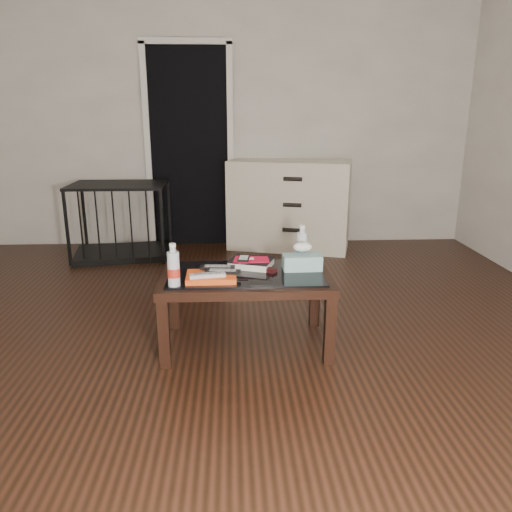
{
  "coord_description": "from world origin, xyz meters",
  "views": [
    {
      "loc": [
        0.02,
        -2.77,
        1.39
      ],
      "look_at": [
        0.16,
        0.07,
        0.55
      ],
      "focal_mm": 35.0,
      "sensor_mm": 36.0,
      "label": 1
    }
  ],
  "objects_px": {
    "pet_crate": "(122,233)",
    "water_bottle_right": "(302,244)",
    "dresser": "(289,205)",
    "water_bottle_left": "(173,265)",
    "textbook": "(251,263)",
    "coffee_table": "(246,283)",
    "tissue_box": "(302,262)"
  },
  "relations": [
    {
      "from": "textbook",
      "to": "tissue_box",
      "type": "relative_size",
      "value": 1.09
    },
    {
      "from": "textbook",
      "to": "water_bottle_right",
      "type": "bearing_deg",
      "value": 32.67
    },
    {
      "from": "textbook",
      "to": "water_bottle_right",
      "type": "height_order",
      "value": "water_bottle_right"
    },
    {
      "from": "coffee_table",
      "to": "dresser",
      "type": "bearing_deg",
      "value": 77.04
    },
    {
      "from": "pet_crate",
      "to": "tissue_box",
      "type": "distance_m",
      "value": 2.45
    },
    {
      "from": "textbook",
      "to": "water_bottle_left",
      "type": "bearing_deg",
      "value": -123.93
    },
    {
      "from": "pet_crate",
      "to": "water_bottle_right",
      "type": "distance_m",
      "value": 2.36
    },
    {
      "from": "water_bottle_left",
      "to": "water_bottle_right",
      "type": "bearing_deg",
      "value": 27.9
    },
    {
      "from": "coffee_table",
      "to": "textbook",
      "type": "height_order",
      "value": "textbook"
    },
    {
      "from": "pet_crate",
      "to": "tissue_box",
      "type": "relative_size",
      "value": 4.28
    },
    {
      "from": "textbook",
      "to": "water_bottle_right",
      "type": "relative_size",
      "value": 1.05
    },
    {
      "from": "water_bottle_right",
      "to": "tissue_box",
      "type": "bearing_deg",
      "value": -96.92
    },
    {
      "from": "pet_crate",
      "to": "water_bottle_right",
      "type": "relative_size",
      "value": 4.13
    },
    {
      "from": "water_bottle_right",
      "to": "water_bottle_left",
      "type": "bearing_deg",
      "value": -152.1
    },
    {
      "from": "pet_crate",
      "to": "textbook",
      "type": "height_order",
      "value": "pet_crate"
    },
    {
      "from": "dresser",
      "to": "water_bottle_left",
      "type": "height_order",
      "value": "dresser"
    },
    {
      "from": "textbook",
      "to": "water_bottle_right",
      "type": "distance_m",
      "value": 0.34
    },
    {
      "from": "dresser",
      "to": "textbook",
      "type": "bearing_deg",
      "value": -87.06
    },
    {
      "from": "pet_crate",
      "to": "tissue_box",
      "type": "xyz_separation_m",
      "value": [
        1.49,
        -1.93,
        0.28
      ]
    },
    {
      "from": "coffee_table",
      "to": "water_bottle_right",
      "type": "bearing_deg",
      "value": 28.71
    },
    {
      "from": "coffee_table",
      "to": "dresser",
      "type": "xyz_separation_m",
      "value": [
        0.51,
        2.2,
        0.05
      ]
    },
    {
      "from": "pet_crate",
      "to": "textbook",
      "type": "bearing_deg",
      "value": -66.61
    },
    {
      "from": "dresser",
      "to": "tissue_box",
      "type": "bearing_deg",
      "value": -78.79
    },
    {
      "from": "water_bottle_right",
      "to": "pet_crate",
      "type": "bearing_deg",
      "value": 130.19
    },
    {
      "from": "dresser",
      "to": "tissue_box",
      "type": "relative_size",
      "value": 5.61
    },
    {
      "from": "coffee_table",
      "to": "tissue_box",
      "type": "bearing_deg",
      "value": 7.91
    },
    {
      "from": "pet_crate",
      "to": "water_bottle_left",
      "type": "relative_size",
      "value": 4.13
    },
    {
      "from": "pet_crate",
      "to": "tissue_box",
      "type": "bearing_deg",
      "value": -61.51
    },
    {
      "from": "pet_crate",
      "to": "water_bottle_right",
      "type": "height_order",
      "value": "pet_crate"
    },
    {
      "from": "textbook",
      "to": "tissue_box",
      "type": "bearing_deg",
      "value": 5.87
    },
    {
      "from": "dresser",
      "to": "water_bottle_left",
      "type": "xyz_separation_m",
      "value": [
        -0.91,
        -2.41,
        0.13
      ]
    },
    {
      "from": "dresser",
      "to": "water_bottle_left",
      "type": "distance_m",
      "value": 2.58
    }
  ]
}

